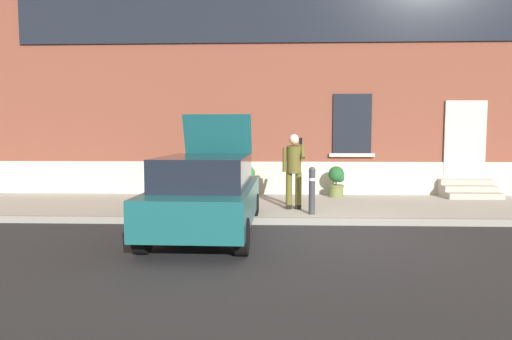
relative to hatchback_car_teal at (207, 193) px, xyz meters
The scene contains 11 objects.
ground_plane 2.42m from the hatchback_car_teal, ahead, with size 80.00×80.00×0.00m, color #232326.
sidewalk 3.73m from the hatchback_car_teal, 51.39° to the left, with size 24.00×3.60×0.15m, color #99968E.
curb_edge 2.59m from the hatchback_car_teal, 23.62° to the left, with size 24.00×0.12×0.15m, color gray.
building_facade 6.51m from the hatchback_car_teal, 66.79° to the left, with size 24.00×1.52×7.50m.
entrance_stoop 7.99m from the hatchback_car_teal, 32.51° to the left, with size 1.47×0.96×0.48m.
hatchback_car_teal is the anchor object (origin of this frame).
bollard_near_person 2.53m from the hatchback_car_teal, 33.83° to the left, with size 0.15×0.15×1.04m.
person_on_phone 2.71m from the hatchback_car_teal, 49.84° to the left, with size 0.51×0.47×1.75m.
planter_cream 4.52m from the hatchback_car_teal, 115.57° to the left, with size 0.44×0.44×0.86m.
planter_charcoal 4.27m from the hatchback_car_teal, 82.77° to the left, with size 0.44×0.44×0.86m.
planter_olive 5.09m from the hatchback_car_teal, 53.55° to the left, with size 0.44×0.44×0.86m.
Camera 1 is at (-1.05, -8.25, 1.91)m, focal length 30.96 mm.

